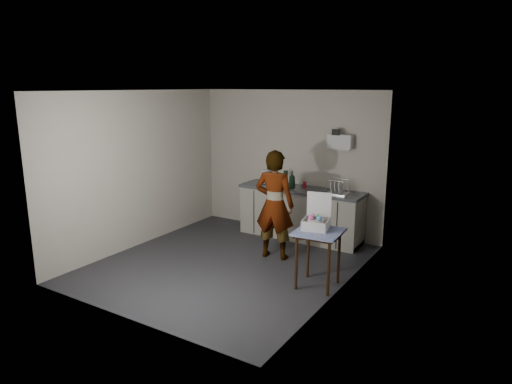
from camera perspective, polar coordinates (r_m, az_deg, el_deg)
The scene contains 15 objects.
ground at distance 7.11m, azimuth -3.57°, elevation -8.93°, with size 4.00×4.00×0.00m, color #28282D.
wall_back at distance 8.40m, azimuth 4.16°, elevation 3.75°, with size 3.60×0.02×2.60m, color beige.
wall_right at distance 5.89m, azimuth 10.61°, elevation -0.51°, with size 0.02×4.00×2.60m, color beige.
wall_left at distance 7.88m, azimuth -14.42°, elevation 2.74°, with size 0.02×4.00×2.60m, color beige.
ceiling at distance 6.58m, azimuth -3.90°, elevation 12.48°, with size 3.60×4.00×0.01m, color white.
kitchen_counter at distance 8.16m, azimuth 5.61°, elevation -2.85°, with size 2.24×0.62×0.91m.
wall_shelf at distance 7.86m, azimuth 10.48°, elevation 6.21°, with size 0.42×0.18×0.37m.
side_table at distance 6.17m, azimuth 7.83°, elevation -5.75°, with size 0.66×0.66×0.79m.
standing_man at distance 7.10m, azimuth 2.33°, elevation -1.61°, with size 0.63×0.41×1.72m, color #B2A593.
soap_bottle at distance 7.97m, azimuth 4.54°, elevation 1.48°, with size 0.12×0.12×0.30m, color black.
soda_can at distance 8.05m, azimuth 6.09°, elevation 0.88°, with size 0.06×0.06×0.11m, color red.
dark_bottle at distance 8.23m, azimuth 3.72°, elevation 1.75°, with size 0.08×0.08×0.27m, color black.
paper_towel at distance 8.35m, azimuth 1.06°, elevation 1.88°, with size 0.15×0.15×0.27m.
dish_rack at distance 7.71m, azimuth 10.09°, elevation 0.19°, with size 0.35×0.26×0.25m.
bakery_box at distance 6.21m, azimuth 7.52°, elevation -3.61°, with size 0.40×0.41×0.47m.
Camera 1 is at (3.83, -5.36, 2.67)m, focal length 32.00 mm.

